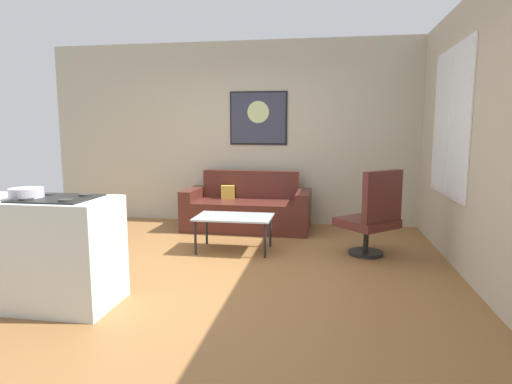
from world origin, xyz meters
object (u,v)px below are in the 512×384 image
object	(u,v)px
couch	(247,210)
mixing_bowl	(26,194)
coffee_table	(234,219)
wall_painting	(258,118)
armchair	(373,216)

from	to	relation	value
couch	mixing_bowl	world-z (taller)	mixing_bowl
couch	mixing_bowl	xyz separation A→B (m)	(-1.25, -3.06, 0.66)
coffee_table	mixing_bowl	world-z (taller)	mixing_bowl
mixing_bowl	wall_painting	distance (m)	3.85
coffee_table	couch	bearing A→B (deg)	92.56
coffee_table	wall_painting	distance (m)	2.07
couch	coffee_table	bearing A→B (deg)	-87.44
couch	mixing_bowl	distance (m)	3.37
couch	armchair	xyz separation A→B (m)	(1.68, -1.15, 0.19)
coffee_table	wall_painting	xyz separation A→B (m)	(0.03, 1.66, 1.25)
couch	coffee_table	world-z (taller)	couch
mixing_bowl	wall_painting	world-z (taller)	wall_painting
couch	mixing_bowl	size ratio (longest dim) A/B	6.94
mixing_bowl	wall_painting	xyz separation A→B (m)	(1.33, 3.55, 0.69)
coffee_table	armchair	distance (m)	1.63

